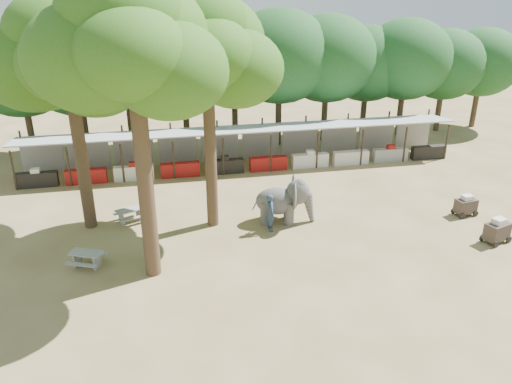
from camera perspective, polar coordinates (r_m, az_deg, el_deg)
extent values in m
plane|color=brown|center=(20.68, 5.57, -10.30)|extent=(100.00, 100.00, 0.00)
cube|color=#A0A2A8|center=(32.13, -1.45, 7.20)|extent=(28.00, 2.99, 0.39)
cylinder|color=#2D2319|center=(31.64, -24.06, 2.39)|extent=(0.12, 0.12, 2.40)
cylinder|color=#2D2319|center=(34.08, -23.27, 4.29)|extent=(0.12, 0.12, 2.80)
cube|color=black|center=(32.12, -23.76, 1.30)|extent=(2.38, 0.50, 0.90)
cube|color=gray|center=(34.15, -23.18, 3.63)|extent=(2.52, 0.12, 2.00)
cylinder|color=#2D2319|center=(31.12, -19.05, 2.84)|extent=(0.12, 0.12, 2.40)
cylinder|color=#2D2319|center=(33.59, -18.61, 4.73)|extent=(0.12, 0.12, 2.80)
cube|color=maroon|center=(31.60, -18.83, 1.72)|extent=(2.38, 0.50, 0.90)
cube|color=gray|center=(33.67, -18.53, 4.06)|extent=(2.52, 0.12, 2.00)
cylinder|color=#2D2319|center=(30.84, -13.91, 3.27)|extent=(0.12, 0.12, 2.40)
cylinder|color=#2D2319|center=(33.34, -13.83, 5.15)|extent=(0.12, 0.12, 2.80)
cube|color=silver|center=(31.33, -13.77, 2.14)|extent=(2.38, 0.50, 0.90)
cube|color=gray|center=(33.41, -13.77, 4.47)|extent=(2.52, 0.12, 2.00)
cylinder|color=#2D2319|center=(30.82, -8.71, 3.69)|extent=(0.12, 0.12, 2.40)
cylinder|color=#2D2319|center=(33.31, -9.01, 5.53)|extent=(0.12, 0.12, 2.80)
cube|color=maroon|center=(31.31, -8.65, 2.54)|extent=(2.38, 0.50, 0.90)
cube|color=gray|center=(33.39, -8.96, 4.85)|extent=(2.52, 0.12, 2.00)
cylinder|color=#2D2319|center=(31.05, -3.54, 4.07)|extent=(0.12, 0.12, 2.40)
cylinder|color=#2D2319|center=(33.53, -4.21, 5.88)|extent=(0.12, 0.12, 2.80)
cube|color=black|center=(31.53, -3.57, 2.93)|extent=(2.38, 0.50, 0.90)
cube|color=gray|center=(33.60, -4.18, 5.20)|extent=(2.52, 0.12, 2.00)
cylinder|color=#2D2319|center=(31.52, 1.52, 4.41)|extent=(0.12, 0.12, 2.40)
cylinder|color=#2D2319|center=(33.97, 0.50, 6.17)|extent=(0.12, 0.12, 2.80)
cube|color=maroon|center=(32.00, 1.40, 3.28)|extent=(2.38, 0.50, 0.90)
cube|color=gray|center=(34.04, 0.52, 5.50)|extent=(2.52, 0.12, 2.00)
cylinder|color=#2D2319|center=(32.24, 6.39, 4.70)|extent=(0.12, 0.12, 2.40)
cylinder|color=#2D2319|center=(34.63, 5.07, 6.42)|extent=(0.12, 0.12, 2.80)
cube|color=silver|center=(32.71, 6.20, 3.59)|extent=(2.38, 0.50, 0.90)
cube|color=gray|center=(34.71, 5.07, 5.76)|extent=(2.52, 0.12, 2.00)
cylinder|color=#2D2319|center=(33.18, 11.02, 4.95)|extent=(0.12, 0.12, 2.40)
cylinder|color=#2D2319|center=(35.51, 9.44, 6.62)|extent=(0.12, 0.12, 2.80)
cube|color=silver|center=(33.63, 10.77, 3.87)|extent=(2.38, 0.50, 0.90)
cube|color=gray|center=(35.58, 9.42, 5.98)|extent=(2.52, 0.12, 2.00)
cylinder|color=#2D2319|center=(34.32, 15.38, 5.15)|extent=(0.12, 0.12, 2.40)
cylinder|color=#2D2319|center=(36.57, 13.58, 6.77)|extent=(0.12, 0.12, 2.80)
cube|color=gray|center=(34.76, 15.07, 4.11)|extent=(2.38, 0.50, 0.90)
cube|color=gray|center=(36.64, 13.55, 6.15)|extent=(2.52, 0.12, 2.00)
cylinder|color=#2D2319|center=(35.64, 19.44, 5.32)|extent=(0.12, 0.12, 2.40)
cylinder|color=#2D2319|center=(37.82, 17.47, 6.88)|extent=(0.12, 0.12, 2.80)
cube|color=black|center=(36.06, 19.09, 4.31)|extent=(2.38, 0.50, 0.90)
cube|color=gray|center=(37.88, 17.43, 6.28)|extent=(2.52, 0.12, 2.00)
cylinder|color=#332316|center=(24.65, -19.63, 5.90)|extent=(0.60, 0.60, 9.20)
cone|color=#332316|center=(23.79, -21.17, 16.50)|extent=(0.57, 0.57, 2.88)
ellipsoid|color=#1F4D10|center=(24.50, -23.89, 12.97)|extent=(4.80, 4.80, 3.94)
ellipsoid|color=#1F4D10|center=(23.28, -17.78, 12.37)|extent=(4.20, 4.20, 3.44)
ellipsoid|color=#1F4D10|center=(24.93, -20.07, 15.08)|extent=(5.20, 5.20, 4.26)
ellipsoid|color=#1F4D10|center=(22.64, -21.24, 13.44)|extent=(3.80, 3.80, 3.12)
ellipsoid|color=#1F4D10|center=(24.03, -21.84, 16.51)|extent=(4.40, 4.40, 3.61)
cylinder|color=#332316|center=(19.43, -12.83, 4.08)|extent=(0.64, 0.64, 10.40)
cone|color=#332316|center=(18.44, -14.34, 19.50)|extent=(0.61, 0.61, 3.25)
ellipsoid|color=#1F4D10|center=(18.99, -18.17, 14.43)|extent=(4.80, 4.80, 3.94)
ellipsoid|color=#1F4D10|center=(18.06, -9.87, 13.51)|extent=(4.20, 4.20, 3.44)
ellipsoid|color=#1F4D10|center=(19.61, -13.34, 16.96)|extent=(5.20, 5.20, 4.26)
ellipsoid|color=#1F4D10|center=(17.27, -14.05, 15.09)|extent=(3.80, 3.80, 3.12)
ellipsoid|color=#1F4D10|center=(18.66, -15.23, 18.96)|extent=(4.40, 4.40, 3.61)
cylinder|color=#332316|center=(23.47, -5.31, 6.86)|extent=(0.56, 0.56, 9.60)
cone|color=#332316|center=(22.60, -5.79, 18.61)|extent=(0.53, 0.53, 3.00)
ellipsoid|color=#1F4D10|center=(22.95, -9.31, 14.88)|extent=(4.80, 4.80, 3.94)
ellipsoid|color=#1F4D10|center=(22.39, -2.28, 13.91)|extent=(4.20, 4.20, 3.44)
ellipsoid|color=#1F4D10|center=(23.79, -5.50, 16.81)|extent=(5.20, 5.20, 4.26)
ellipsoid|color=#1F4D10|center=(21.44, -5.27, 15.31)|extent=(3.80, 3.80, 3.12)
ellipsoid|color=#1F4D10|center=(22.77, -6.63, 18.51)|extent=(4.40, 4.40, 3.61)
cylinder|color=#332316|center=(37.53, -23.51, 6.64)|extent=(0.44, 0.44, 3.74)
ellipsoid|color=#0E3714|center=(36.77, -24.43, 12.08)|extent=(6.46, 5.95, 5.61)
cylinder|color=#332316|center=(36.96, -18.44, 7.15)|extent=(0.44, 0.44, 3.74)
ellipsoid|color=#0E3714|center=(36.19, -19.19, 12.71)|extent=(6.46, 5.95, 5.61)
cylinder|color=#332316|center=(36.69, -13.25, 7.62)|extent=(0.44, 0.44, 3.74)
ellipsoid|color=#0E3714|center=(35.91, -13.79, 13.23)|extent=(6.46, 5.95, 5.61)
cylinder|color=#332316|center=(36.72, -8.01, 8.03)|extent=(0.44, 0.44, 3.74)
ellipsoid|color=#0E3714|center=(35.94, -8.34, 13.65)|extent=(6.46, 5.95, 5.61)
cylinder|color=#332316|center=(37.05, -2.82, 8.36)|extent=(0.44, 0.44, 3.74)
ellipsoid|color=#0E3714|center=(36.28, -2.93, 13.95)|extent=(6.46, 5.95, 5.61)
cylinder|color=#332316|center=(37.68, 2.25, 8.63)|extent=(0.44, 0.44, 3.74)
ellipsoid|color=#0E3714|center=(36.92, 2.35, 14.12)|extent=(6.46, 5.95, 5.61)
cylinder|color=#332316|center=(38.58, 7.13, 8.82)|extent=(0.44, 0.44, 3.74)
ellipsoid|color=#0E3714|center=(37.84, 7.41, 14.18)|extent=(6.46, 5.95, 5.61)
cylinder|color=#332316|center=(39.75, 11.76, 8.94)|extent=(0.44, 0.44, 3.74)
ellipsoid|color=#0E3714|center=(39.03, 12.20, 14.14)|extent=(6.46, 5.95, 5.61)
cylinder|color=#332316|center=(41.15, 16.09, 9.00)|extent=(0.44, 0.44, 3.74)
ellipsoid|color=#0E3714|center=(40.46, 16.68, 14.01)|extent=(6.46, 5.95, 5.61)
cylinder|color=#332316|center=(42.76, 20.13, 9.01)|extent=(0.44, 0.44, 3.74)
ellipsoid|color=#0E3714|center=(42.10, 20.82, 13.82)|extent=(6.46, 5.95, 5.61)
cylinder|color=#332316|center=(44.57, 23.85, 8.99)|extent=(0.44, 0.44, 3.74)
ellipsoid|color=#0E3714|center=(43.93, 24.63, 13.58)|extent=(6.46, 5.95, 5.61)
ellipsoid|color=#454242|center=(24.98, 2.44, -1.02)|extent=(2.39, 1.71, 1.39)
cylinder|color=#454242|center=(24.90, 1.06, -2.45)|extent=(0.60, 0.60, 1.18)
cylinder|color=#454242|center=(25.50, 1.07, -1.80)|extent=(0.60, 0.60, 1.18)
cylinder|color=#454242|center=(24.92, 3.79, -2.48)|extent=(0.60, 0.60, 1.18)
cylinder|color=#454242|center=(25.52, 3.74, -1.83)|extent=(0.60, 0.60, 1.18)
ellipsoid|color=#454242|center=(24.81, 4.82, 0.00)|extent=(1.38, 1.21, 1.29)
ellipsoid|color=#454242|center=(24.21, 4.43, -0.51)|extent=(0.43, 1.08, 1.33)
ellipsoid|color=#454242|center=(25.37, 4.30, 0.64)|extent=(0.43, 1.08, 1.33)
cone|color=#454242|center=(25.23, 6.18, -1.88)|extent=(0.64, 0.64, 1.46)
imported|color=#26384C|center=(24.17, 1.68, -2.34)|extent=(0.46, 0.69, 1.90)
cube|color=gray|center=(22.51, -18.86, -6.59)|extent=(1.52, 1.13, 0.06)
cube|color=gray|center=(22.90, -19.76, -7.18)|extent=(0.30, 0.54, 0.65)
cube|color=gray|center=(22.46, -17.72, -7.51)|extent=(0.30, 0.54, 0.65)
cube|color=gray|center=(22.27, -19.40, -7.83)|extent=(1.36, 0.75, 0.05)
cube|color=gray|center=(23.02, -18.16, -6.59)|extent=(1.36, 0.75, 0.05)
cube|color=gray|center=(25.91, -14.27, -1.98)|extent=(1.51, 1.12, 0.05)
cube|color=gray|center=(25.92, -15.13, -2.89)|extent=(0.30, 0.54, 0.64)
cube|color=gray|center=(26.19, -13.27, -2.42)|extent=(0.30, 0.54, 0.64)
cube|color=gray|center=(25.60, -13.80, -2.94)|extent=(1.35, 0.74, 0.05)
cube|color=gray|center=(26.45, -14.60, -2.13)|extent=(1.35, 0.74, 0.05)
cube|color=#322621|center=(25.81, 25.84, -4.04)|extent=(1.30, 1.01, 0.80)
cylinder|color=black|center=(25.45, 25.76, -5.42)|extent=(0.35, 0.17, 0.34)
cylinder|color=black|center=(26.16, 26.93, -4.88)|extent=(0.35, 0.17, 0.34)
cylinder|color=black|center=(25.81, 24.43, -4.77)|extent=(0.35, 0.17, 0.34)
cylinder|color=black|center=(26.51, 25.62, -4.26)|extent=(0.35, 0.17, 0.34)
cube|color=silver|center=(25.60, 26.04, -3.02)|extent=(0.69, 0.61, 0.29)
cube|color=#322621|center=(28.06, 22.84, -1.47)|extent=(1.12, 0.77, 0.73)
cylinder|color=black|center=(27.71, 22.53, -2.56)|extent=(0.32, 0.11, 0.31)
cylinder|color=black|center=(28.25, 23.81, -2.29)|extent=(0.32, 0.11, 0.31)
cylinder|color=black|center=(28.16, 21.64, -1.99)|extent=(0.32, 0.11, 0.31)
cylinder|color=black|center=(28.69, 22.91, -1.74)|extent=(0.32, 0.11, 0.31)
cube|color=silver|center=(27.88, 22.99, -0.59)|extent=(0.57, 0.49, 0.26)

